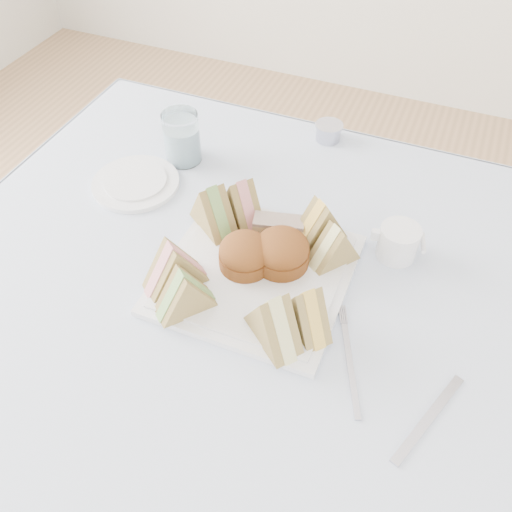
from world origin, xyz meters
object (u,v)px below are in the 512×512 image
at_px(table, 225,393).
at_px(serving_plate, 256,274).
at_px(creamer_jug, 398,242).
at_px(water_glass, 182,138).

relative_size(table, serving_plate, 2.98).
height_order(table, creamer_jug, creamer_jug).
xyz_separation_m(water_glass, creamer_jug, (0.47, -0.10, -0.02)).
bearing_deg(serving_plate, water_glass, 137.04).
bearing_deg(creamer_jug, serving_plate, -159.39).
relative_size(table, water_glass, 8.39).
height_order(water_glass, creamer_jug, water_glass).
bearing_deg(creamer_jug, table, -159.83).
relative_size(table, creamer_jug, 13.09).
height_order(table, serving_plate, serving_plate).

